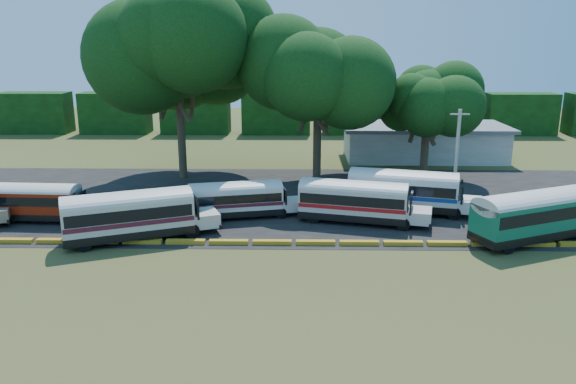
{
  "coord_description": "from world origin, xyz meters",
  "views": [
    {
      "loc": [
        3.24,
        -35.34,
        13.73
      ],
      "look_at": [
        2.5,
        6.0,
        2.39
      ],
      "focal_mm": 35.0,
      "sensor_mm": 36.0,
      "label": 1
    }
  ],
  "objects_px": {
    "bus_red": "(33,200)",
    "bus_teal": "(537,213)",
    "bus_cream_west": "(132,213)",
    "bus_white_red": "(356,199)",
    "tree_west": "(177,45)"
  },
  "relations": [
    {
      "from": "bus_white_red",
      "to": "tree_west",
      "type": "distance_m",
      "value": 24.29
    },
    {
      "from": "bus_cream_west",
      "to": "bus_teal",
      "type": "height_order",
      "value": "bus_teal"
    },
    {
      "from": "bus_teal",
      "to": "tree_west",
      "type": "bearing_deg",
      "value": 123.56
    },
    {
      "from": "bus_white_red",
      "to": "bus_red",
      "type": "bearing_deg",
      "value": -166.06
    },
    {
      "from": "bus_red",
      "to": "bus_teal",
      "type": "height_order",
      "value": "bus_teal"
    },
    {
      "from": "bus_red",
      "to": "bus_teal",
      "type": "relative_size",
      "value": 0.82
    },
    {
      "from": "bus_teal",
      "to": "bus_white_red",
      "type": "bearing_deg",
      "value": 138.28
    },
    {
      "from": "bus_white_red",
      "to": "bus_teal",
      "type": "relative_size",
      "value": 0.93
    },
    {
      "from": "bus_red",
      "to": "bus_teal",
      "type": "xyz_separation_m",
      "value": [
        36.99,
        -3.85,
        0.36
      ]
    },
    {
      "from": "bus_red",
      "to": "bus_cream_west",
      "type": "relative_size",
      "value": 0.84
    },
    {
      "from": "bus_cream_west",
      "to": "bus_teal",
      "type": "xyz_separation_m",
      "value": [
        28.13,
        0.26,
        0.08
      ]
    },
    {
      "from": "bus_cream_west",
      "to": "tree_west",
      "type": "xyz_separation_m",
      "value": [
        -0.12,
        18.39,
        11.12
      ]
    },
    {
      "from": "bus_white_red",
      "to": "tree_west",
      "type": "xyz_separation_m",
      "value": [
        -16.17,
        14.21,
        11.26
      ]
    },
    {
      "from": "bus_cream_west",
      "to": "bus_teal",
      "type": "bearing_deg",
      "value": -21.69
    },
    {
      "from": "bus_red",
      "to": "bus_cream_west",
      "type": "bearing_deg",
      "value": -22.06
    }
  ]
}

